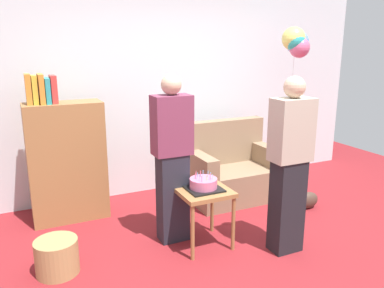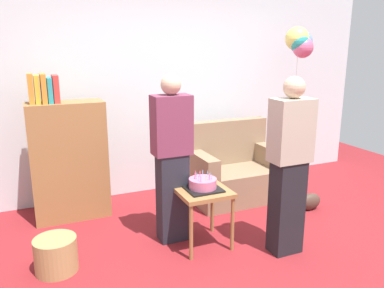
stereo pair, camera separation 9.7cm
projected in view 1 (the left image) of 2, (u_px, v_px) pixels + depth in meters
The scene contains 11 objects.
ground_plane at pixel (246, 258), 3.54m from camera, with size 8.00×8.00×0.00m, color maroon.
wall_back at pixel (163, 87), 5.00m from camera, with size 6.00×0.10×2.70m, color silver.
couch at pixel (231, 171), 4.88m from camera, with size 1.10×0.70×0.96m.
bookshelf at pixel (66, 159), 4.20m from camera, with size 0.80×0.36×1.61m.
side_table at pixel (203, 198), 3.66m from camera, with size 0.48×0.48×0.57m.
birthday_cake at pixel (203, 184), 3.63m from camera, with size 0.32×0.32×0.17m.
person_blowing_candles at pixel (172, 159), 3.69m from camera, with size 0.36×0.22×1.63m.
person_holding_cake at pixel (289, 166), 3.48m from camera, with size 0.36×0.22×1.63m.
wicker_basket at pixel (57, 257), 3.28m from camera, with size 0.36×0.36×0.30m, color #A88451.
handbag at pixel (308, 200), 4.59m from camera, with size 0.28×0.14×0.20m, color #473328.
balloon_bunch at pixel (296, 42), 4.79m from camera, with size 0.43×0.43×2.10m.
Camera 1 is at (-1.79, -2.66, 1.89)m, focal length 36.33 mm.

